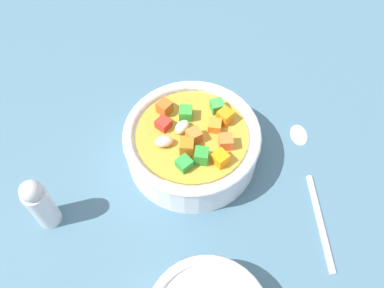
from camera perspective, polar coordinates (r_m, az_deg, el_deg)
The scene contains 4 objects.
ground_plane at distance 51.23cm, azimuth -0.00°, elevation -2.20°, with size 140.00×140.00×2.00cm, color #42667A.
soup_bowl_main at distance 47.96cm, azimuth 0.01°, elevation 0.19°, with size 16.19×16.19×6.41cm.
spoon at distance 50.24cm, azimuth 16.59°, elevation -4.96°, with size 19.36×6.00×0.77cm.
pepper_shaker at distance 45.77cm, azimuth -20.83°, elevation -7.88°, with size 2.62×2.62×7.98cm.
Camera 1 is at (-25.54, 7.57, 42.76)cm, focal length 37.51 mm.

